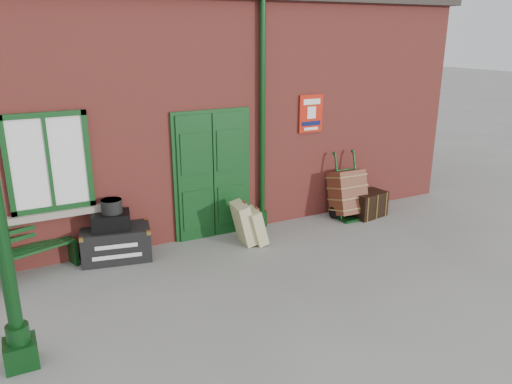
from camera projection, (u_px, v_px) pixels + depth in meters
ground at (267, 263)px, 7.89m from camera, size 80.00×80.00×0.00m
station_building at (187, 100)px, 10.19m from camera, size 10.30×4.30×4.36m
canopy_column at (3, 247)px, 5.05m from camera, size 0.34×0.34×3.61m
bench at (24, 248)px, 7.40m from camera, size 1.45×0.85×0.86m
houdini_trunk at (116, 244)px, 7.97m from camera, size 1.16×0.78×0.53m
strongbox at (111, 221)px, 7.83m from camera, size 0.66×0.53×0.27m
hatbox at (112, 206)px, 7.77m from camera, size 0.37×0.37×0.21m
suitcase_back at (244, 223)px, 8.55m from camera, size 0.40×0.54×0.74m
suitcase_front at (256, 226)px, 8.56m from camera, size 0.37×0.48×0.64m
porter_trolley at (348, 193)px, 9.74m from camera, size 0.63×0.67×1.27m
dark_trunk at (368, 204)px, 9.86m from camera, size 0.75×0.55×0.50m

